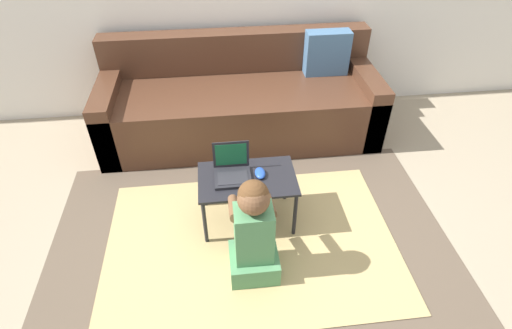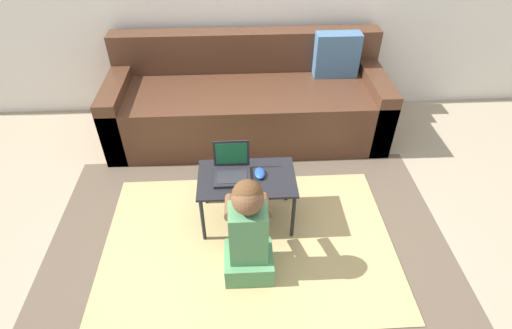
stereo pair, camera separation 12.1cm
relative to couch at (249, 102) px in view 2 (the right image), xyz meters
The scene contains 7 objects.
ground_plane 1.19m from the couch, 86.71° to the right, with size 16.00×16.00×0.00m, color gray.
area_rug 1.30m from the couch, 92.48° to the right, with size 2.54×1.72×0.01m.
couch is the anchor object (origin of this frame).
laptop_desk 1.06m from the couch, 92.97° to the right, with size 0.61×0.38×0.38m.
laptop 1.05m from the couch, 97.98° to the right, with size 0.23×0.20×0.21m.
computer_mouse 1.05m from the couch, 88.49° to the right, with size 0.07×0.11×0.03m.
person_seated 1.48m from the couch, 92.40° to the right, with size 0.28×0.36×0.70m.
Camera 2 is at (-0.16, -1.77, 2.01)m, focal length 28.00 mm.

